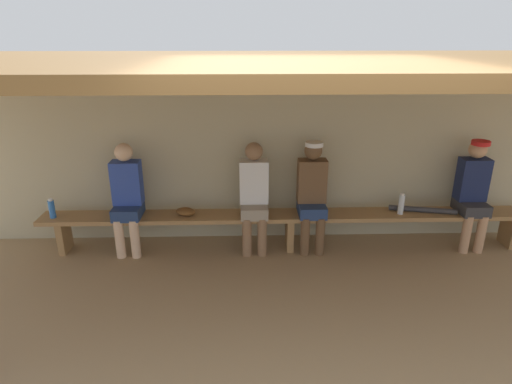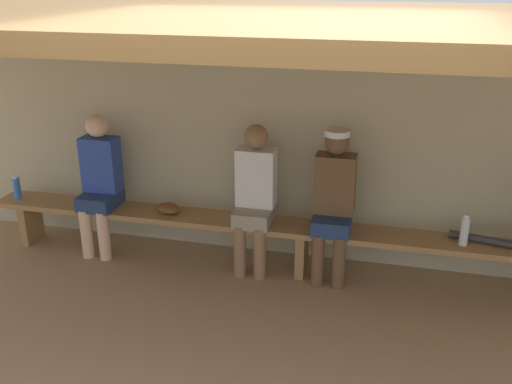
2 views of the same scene
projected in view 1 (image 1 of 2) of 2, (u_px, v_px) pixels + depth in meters
The scene contains 12 objects.
ground_plane at pixel (306, 327), 4.02m from camera, with size 24.00×24.00×0.00m, color #9E7F59.
back_wall at pixel (288, 153), 5.51m from camera, with size 8.00×0.20×2.20m, color #B7AD8C.
dugout_roof at pixel (305, 65), 3.89m from camera, with size 8.00×2.80×0.12m, color brown.
bench at pixel (290, 219), 5.34m from camera, with size 6.00×0.36×0.46m.
player_leftmost at pixel (127, 195), 5.17m from camera, with size 0.34×0.42×1.34m.
player_middle at pixel (254, 193), 5.21m from camera, with size 0.34×0.42×1.34m.
player_in_red at pixel (473, 190), 5.28m from camera, with size 0.34×0.42×1.34m.
player_near_post at pixel (312, 191), 5.22m from camera, with size 0.34×0.42×1.34m.
water_bottle_blue at pixel (401, 204), 5.27m from camera, with size 0.07×0.07×0.27m.
water_bottle_orange at pixel (52, 209), 5.16m from camera, with size 0.07×0.07×0.24m.
baseball_glove_dark_brown at pixel (186, 212), 5.26m from camera, with size 0.24×0.17×0.09m, color brown.
baseball_bat at pixel (422, 210), 5.35m from camera, with size 0.07×0.07×0.80m, color #333338.
Camera 1 is at (-0.56, -3.32, 2.57)m, focal length 30.77 mm.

